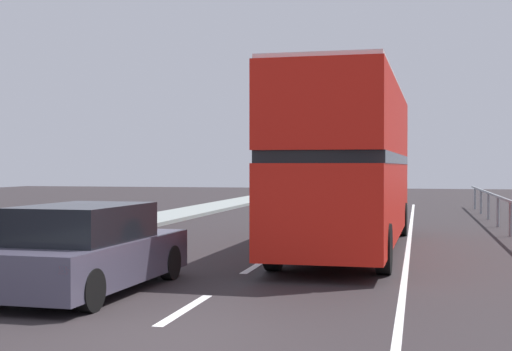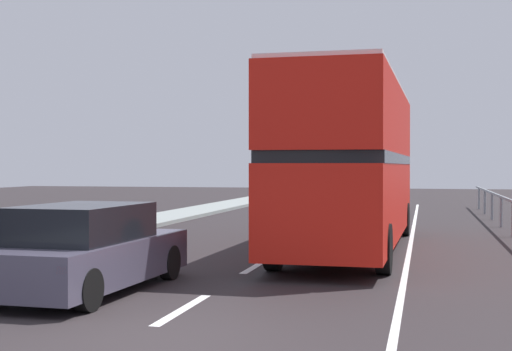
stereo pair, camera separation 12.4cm
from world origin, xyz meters
TOP-DOWN VIEW (x-y plane):
  - ground_plane at (0.00, 0.00)m, footprint 73.09×120.00m
  - lane_paint_markings at (1.85, 8.93)m, footprint 3.26×46.00m
  - double_decker_bus_red at (1.69, 9.77)m, footprint 2.69×11.15m
  - hatchback_car_near at (-2.06, 2.65)m, footprint 2.01×4.59m
  - sedan_car_ahead at (-1.33, 23.06)m, footprint 1.96×4.33m

SIDE VIEW (x-z plane):
  - ground_plane at x=0.00m, z-range -0.10..0.00m
  - lane_paint_markings at x=1.85m, z-range 0.00..0.01m
  - sedan_car_ahead at x=-1.33m, z-range -0.02..1.32m
  - hatchback_car_near at x=-2.06m, z-range -0.03..1.45m
  - double_decker_bus_red at x=1.69m, z-range 0.15..4.33m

